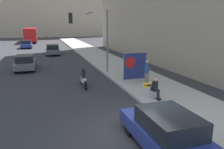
{
  "coord_description": "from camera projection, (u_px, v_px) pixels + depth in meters",
  "views": [
    {
      "loc": [
        -3.42,
        -7.24,
        4.32
      ],
      "look_at": [
        0.75,
        5.74,
        1.14
      ],
      "focal_mm": 35.0,
      "sensor_mm": 36.0,
      "label": 1
    }
  ],
  "objects": [
    {
      "name": "ground_plane",
      "position": [
        138.0,
        135.0,
        8.71
      ],
      "size": [
        160.0,
        160.0,
        0.0
      ],
      "primitive_type": "plane",
      "color": "#303033"
    },
    {
      "name": "car_on_road_nearest",
      "position": [
        25.0,
        62.0,
        20.96
      ],
      "size": [
        1.81,
        4.32,
        1.4
      ],
      "color": "#565B60",
      "rests_on": "ground_plane"
    },
    {
      "name": "city_bus_on_road",
      "position": [
        31.0,
        34.0,
        52.27
      ],
      "size": [
        2.56,
        12.38,
        3.3
      ],
      "color": "red",
      "rests_on": "ground_plane"
    },
    {
      "name": "car_on_road_midblock",
      "position": [
        53.0,
        50.0,
        31.0
      ],
      "size": [
        1.82,
        4.16,
        1.46
      ],
      "color": "#565B60",
      "rests_on": "ground_plane"
    },
    {
      "name": "traffic_light_pole",
      "position": [
        93.0,
        30.0,
        18.32
      ],
      "size": [
        3.28,
        3.05,
        5.32
      ],
      "color": "slate",
      "rests_on": "sidewalk_curb"
    },
    {
      "name": "car_on_road_distant",
      "position": [
        27.0,
        44.0,
        39.65
      ],
      "size": [
        1.83,
        4.46,
        1.43
      ],
      "color": "navy",
      "rests_on": "ground_plane"
    },
    {
      "name": "sidewalk_curb",
      "position": [
        112.0,
        64.0,
        23.71
      ],
      "size": [
        4.31,
        90.0,
        0.16
      ],
      "primitive_type": "cube",
      "color": "#A8A399",
      "rests_on": "ground_plane"
    },
    {
      "name": "jogger_on_sidewalk",
      "position": [
        147.0,
        72.0,
        15.23
      ],
      "size": [
        0.34,
        0.34,
        1.71
      ],
      "rotation": [
        0.0,
        0.0,
        3.35
      ],
      "color": "#756651",
      "rests_on": "sidewalk_curb"
    },
    {
      "name": "motorcycle_on_road",
      "position": [
        83.0,
        79.0,
        15.22
      ],
      "size": [
        0.28,
        2.16,
        1.34
      ],
      "color": "silver",
      "rests_on": "ground_plane"
    },
    {
      "name": "parked_car_curbside",
      "position": [
        167.0,
        131.0,
        7.51
      ],
      "size": [
        1.85,
        4.29,
        1.42
      ],
      "color": "navy",
      "rests_on": "ground_plane"
    },
    {
      "name": "pedestrian_behind",
      "position": [
        131.0,
        66.0,
        17.82
      ],
      "size": [
        0.34,
        0.34,
        1.6
      ],
      "rotation": [
        0.0,
        0.0,
        1.84
      ],
      "color": "#334775",
      "rests_on": "sidewalk_curb"
    },
    {
      "name": "protest_banner",
      "position": [
        135.0,
        66.0,
        16.29
      ],
      "size": [
        1.88,
        0.06,
        2.04
      ],
      "color": "slate",
      "rests_on": "sidewalk_curb"
    },
    {
      "name": "seated_protester",
      "position": [
        155.0,
        88.0,
        12.42
      ],
      "size": [
        0.99,
        0.77,
        1.17
      ],
      "rotation": [
        0.0,
        0.0,
        0.01
      ],
      "color": "#474C56",
      "rests_on": "sidewalk_curb"
    }
  ]
}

